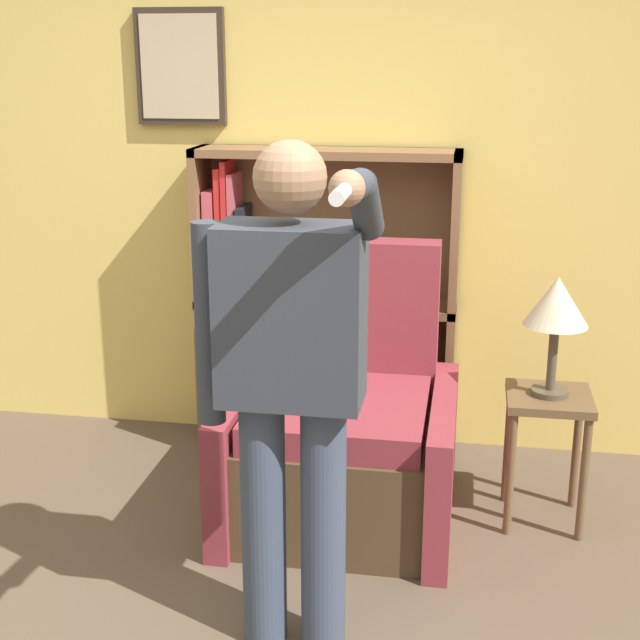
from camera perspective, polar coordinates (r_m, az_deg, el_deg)
wall_back at (r=4.49m, az=-0.73°, el=9.62°), size 8.00×0.11×2.80m
bookcase at (r=4.47m, az=-1.44°, el=0.82°), size 1.29×0.28×1.52m
armchair at (r=3.91m, az=1.50°, el=-7.38°), size 0.96×0.95×1.16m
person_standing at (r=2.81m, az=-1.90°, el=-3.35°), size 0.60×0.78×1.71m
side_table at (r=3.91m, az=14.34°, el=-6.43°), size 0.35×0.35×0.58m
table_lamp at (r=3.75m, az=14.90°, el=0.84°), size 0.27×0.27×0.51m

